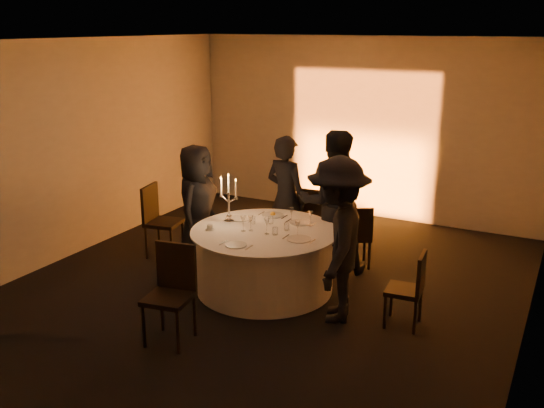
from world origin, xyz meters
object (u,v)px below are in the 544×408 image
at_px(chair_back_right, 357,233).
at_px(guest_back_right, 333,202).
at_px(candelabra, 229,205).
at_px(chair_left, 158,216).
at_px(chair_back_left, 314,217).
at_px(chair_right, 411,286).
at_px(coffee_cup, 210,227).
at_px(guest_back_left, 286,198).
at_px(guest_left, 197,207).
at_px(banquet_table, 265,260).
at_px(guest_right, 337,240).
at_px(chair_front, 172,287).

relative_size(chair_back_right, guest_back_right, 0.46).
bearing_deg(candelabra, chair_left, 169.39).
distance_m(chair_back_left, chair_right, 2.38).
xyz_separation_m(guest_back_right, coffee_cup, (-1.11, -1.23, -0.15)).
bearing_deg(guest_back_left, candelabra, 85.53).
distance_m(chair_left, chair_back_left, 2.20).
bearing_deg(guest_left, chair_right, -109.43).
height_order(coffee_cup, candelabra, candelabra).
relative_size(chair_left, guest_left, 0.61).
bearing_deg(coffee_cup, candelabra, 82.48).
xyz_separation_m(chair_right, guest_back_right, (-1.34, 1.08, 0.47)).
distance_m(banquet_table, chair_left, 1.91).
relative_size(banquet_table, guest_left, 1.07).
distance_m(guest_back_left, guest_right, 1.92).
bearing_deg(guest_back_left, guest_back_right, -178.00).
relative_size(chair_front, coffee_cup, 9.30).
relative_size(chair_left, guest_back_left, 0.59).
height_order(banquet_table, coffee_cup, coffee_cup).
height_order(guest_left, candelabra, guest_left).
distance_m(coffee_cup, candelabra, 0.42).
xyz_separation_m(chair_back_left, guest_left, (-1.19, -1.15, 0.29)).
xyz_separation_m(chair_back_right, guest_back_right, (-0.25, -0.24, 0.46)).
xyz_separation_m(chair_back_left, candelabra, (-0.60, -1.32, 0.44)).
height_order(chair_back_left, guest_left, guest_left).
bearing_deg(coffee_cup, guest_left, 135.84).
bearing_deg(chair_back_right, chair_front, 38.60).
relative_size(chair_front, candelabra, 1.62).
bearing_deg(candelabra, coffee_cup, -97.52).
bearing_deg(guest_right, chair_back_left, -165.50).
height_order(chair_back_right, guest_left, guest_left).
relative_size(banquet_table, guest_right, 0.98).
xyz_separation_m(chair_left, chair_right, (3.73, -0.47, -0.10)).
relative_size(chair_left, chair_right, 1.20).
height_order(chair_right, guest_right, guest_right).
relative_size(guest_back_right, guest_right, 1.03).
bearing_deg(candelabra, chair_right, -5.20).
relative_size(banquet_table, chair_left, 1.76).
bearing_deg(chair_left, guest_right, -113.21).
relative_size(banquet_table, coffee_cup, 16.36).
height_order(banquet_table, chair_back_left, chair_back_left).
relative_size(chair_back_left, coffee_cup, 8.90).
relative_size(guest_right, coffee_cup, 16.78).
distance_m(banquet_table, chair_right, 1.86).
relative_size(chair_right, guest_left, 0.51).
distance_m(guest_left, guest_back_left, 1.24).
xyz_separation_m(chair_back_right, candelabra, (-1.32, -1.10, 0.51)).
distance_m(chair_front, candelabra, 1.68).
relative_size(chair_back_right, guest_back_left, 0.50).
bearing_deg(candelabra, chair_front, -79.98).
distance_m(chair_back_left, candelabra, 1.51).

